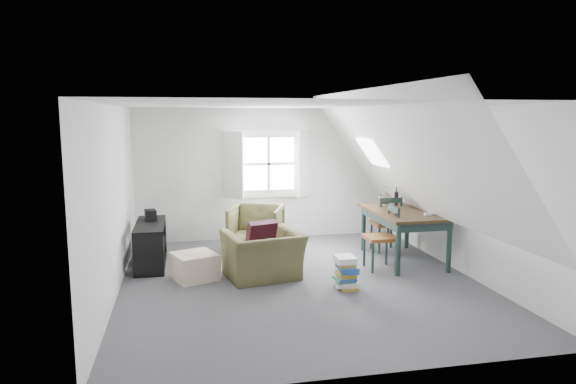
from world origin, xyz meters
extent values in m
plane|color=#4B4B4F|center=(0.00, 0.00, 0.00)|extent=(5.50, 5.50, 0.00)
plane|color=white|center=(0.00, 0.00, 2.50)|extent=(5.50, 5.50, 0.00)
plane|color=silver|center=(0.00, 2.75, 1.25)|extent=(5.00, 0.00, 5.00)
plane|color=silver|center=(0.00, -2.75, 1.25)|extent=(5.00, 0.00, 5.00)
plane|color=silver|center=(-2.50, 0.00, 1.25)|extent=(0.00, 5.50, 5.50)
plane|color=silver|center=(2.50, 0.00, 1.25)|extent=(0.00, 5.50, 5.50)
plane|color=white|center=(-1.55, 0.00, 1.78)|extent=(3.19, 5.50, 4.48)
plane|color=white|center=(1.55, 0.00, 1.78)|extent=(3.19, 5.50, 4.48)
cube|color=white|center=(0.00, 2.73, 1.45)|extent=(1.30, 0.04, 1.30)
cube|color=white|center=(-0.68, 2.57, 1.45)|extent=(0.35, 0.35, 1.25)
cube|color=white|center=(0.68, 2.57, 1.45)|extent=(0.35, 0.35, 1.25)
cube|color=white|center=(0.00, 2.72, 1.45)|extent=(1.00, 0.02, 1.00)
cube|color=white|center=(0.00, 2.70, 1.45)|extent=(1.08, 0.04, 0.05)
cube|color=white|center=(0.00, 2.70, 1.45)|extent=(0.05, 0.04, 1.08)
cube|color=white|center=(1.55, 1.30, 1.75)|extent=(0.35, 0.75, 0.47)
imported|color=#4B4A29|center=(-0.50, 0.27, 0.00)|extent=(1.21, 1.11, 0.69)
imported|color=#4B4A29|center=(-0.38, 1.76, 0.00)|extent=(1.13, 1.14, 0.82)
cube|color=#350E1B|center=(-0.50, 0.42, 0.60)|extent=(0.50, 0.38, 0.46)
cube|color=#C6B396|center=(-1.48, 0.42, 0.19)|extent=(0.73, 0.73, 0.38)
cube|color=#31200E|center=(1.90, 0.72, 0.81)|extent=(1.00, 1.67, 0.04)
cube|color=#1E332E|center=(1.90, 0.72, 0.72)|extent=(0.89, 1.56, 0.13)
cylinder|color=#1E332E|center=(1.48, -0.02, 0.39)|extent=(0.08, 0.08, 0.79)
cylinder|color=#1E332E|center=(2.31, -0.02, 0.39)|extent=(0.08, 0.08, 0.79)
cylinder|color=#1E332E|center=(1.48, 1.46, 0.39)|extent=(0.08, 0.08, 0.79)
cylinder|color=#1E332E|center=(2.31, 1.46, 0.39)|extent=(0.08, 0.08, 0.79)
sphere|color=silver|center=(1.75, 1.17, 0.96)|extent=(0.23, 0.23, 0.23)
cylinder|color=silver|center=(1.75, 1.17, 1.11)|extent=(0.07, 0.07, 0.13)
cylinder|color=black|center=(2.00, 1.27, 0.95)|extent=(0.07, 0.07, 0.22)
cylinder|color=#3F2D1E|center=(2.00, 1.27, 1.19)|extent=(0.03, 0.05, 0.40)
cylinder|color=#3F2D1E|center=(2.01, 1.28, 1.19)|extent=(0.04, 0.06, 0.40)
cylinder|color=#3F2D1E|center=(1.99, 1.26, 1.19)|extent=(0.05, 0.07, 0.40)
imported|color=black|center=(1.65, 0.42, 0.83)|extent=(0.10, 0.10, 0.08)
cube|color=white|center=(2.10, 0.27, 0.85)|extent=(0.12, 0.09, 0.04)
cube|color=brown|center=(1.85, 1.35, 0.50)|extent=(0.46, 0.46, 0.06)
cylinder|color=#1E332E|center=(2.04, 1.54, 0.24)|extent=(0.04, 0.04, 0.47)
cylinder|color=#1E332E|center=(2.04, 1.17, 0.24)|extent=(0.04, 0.04, 0.47)
cylinder|color=#1E332E|center=(1.66, 1.54, 0.24)|extent=(0.04, 0.04, 0.47)
cylinder|color=#1E332E|center=(1.66, 1.17, 0.24)|extent=(0.04, 0.04, 0.47)
cylinder|color=#1E332E|center=(2.04, 1.14, 0.74)|extent=(0.04, 0.04, 0.50)
cylinder|color=#1E332E|center=(1.66, 1.14, 0.74)|extent=(0.04, 0.04, 0.50)
cube|color=#1E332E|center=(1.85, 1.14, 0.94)|extent=(0.37, 0.03, 0.09)
cube|color=#1E332E|center=(1.85, 1.14, 0.79)|extent=(0.37, 0.03, 0.07)
cube|color=brown|center=(1.35, 0.36, 0.49)|extent=(0.46, 0.46, 0.05)
cylinder|color=#1E332E|center=(1.17, 0.55, 0.24)|extent=(0.04, 0.04, 0.47)
cylinder|color=#1E332E|center=(1.54, 0.55, 0.24)|extent=(0.04, 0.04, 0.47)
cylinder|color=#1E332E|center=(1.17, 0.18, 0.24)|extent=(0.04, 0.04, 0.47)
cylinder|color=#1E332E|center=(1.54, 0.18, 0.24)|extent=(0.04, 0.04, 0.47)
cylinder|color=#1E332E|center=(1.56, 0.55, 0.74)|extent=(0.04, 0.04, 0.49)
cylinder|color=#1E332E|center=(1.56, 0.18, 0.74)|extent=(0.04, 0.04, 0.49)
cube|color=#1E332E|center=(1.56, 0.36, 0.93)|extent=(0.03, 0.37, 0.09)
cube|color=#1E332E|center=(1.56, 0.36, 0.79)|extent=(0.03, 0.37, 0.07)
cube|color=black|center=(-2.14, 1.28, 0.02)|extent=(0.44, 1.33, 0.03)
cube|color=black|center=(-2.14, 1.28, 0.33)|extent=(0.44, 1.33, 0.03)
cube|color=black|center=(-2.14, 1.28, 0.66)|extent=(0.44, 1.33, 0.03)
cube|color=black|center=(-2.14, 0.63, 0.33)|extent=(0.44, 0.03, 0.66)
cube|color=black|center=(-2.14, 1.93, 0.33)|extent=(0.44, 0.03, 0.66)
cube|color=#264C99|center=(-2.14, 0.89, 0.14)|extent=(0.20, 0.22, 0.24)
cube|color=red|center=(-2.14, 1.39, 0.14)|extent=(0.20, 0.27, 0.24)
cube|color=white|center=(-2.14, 1.06, 0.46)|extent=(0.20, 0.24, 0.22)
cube|color=black|center=(-2.14, 1.53, 0.76)|extent=(0.21, 0.26, 0.19)
cube|color=#B29933|center=(0.57, -0.42, 0.02)|extent=(0.24, 0.31, 0.04)
cube|color=white|center=(0.54, -0.40, 0.06)|extent=(0.30, 0.34, 0.04)
cube|color=white|center=(0.58, -0.42, 0.10)|extent=(0.25, 0.34, 0.04)
cube|color=#337F4C|center=(0.53, -0.42, 0.13)|extent=(0.25, 0.32, 0.03)
cube|color=#264C99|center=(0.55, -0.44, 0.16)|extent=(0.28, 0.35, 0.03)
cube|color=#B29933|center=(0.55, -0.41, 0.19)|extent=(0.24, 0.31, 0.03)
cube|color=#B29933|center=(0.56, -0.39, 0.22)|extent=(0.28, 0.34, 0.04)
cube|color=#264C99|center=(0.58, -0.44, 0.26)|extent=(0.28, 0.35, 0.04)
cube|color=#264C99|center=(0.56, -0.44, 0.30)|extent=(0.28, 0.34, 0.04)
cube|color=#B29933|center=(0.55, -0.38, 0.34)|extent=(0.25, 0.32, 0.04)
cube|color=white|center=(0.54, -0.39, 0.39)|extent=(0.26, 0.29, 0.05)
cube|color=white|center=(0.55, -0.38, 0.43)|extent=(0.26, 0.31, 0.04)
camera|label=1|loc=(-1.60, -6.92, 2.36)|focal=32.00mm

